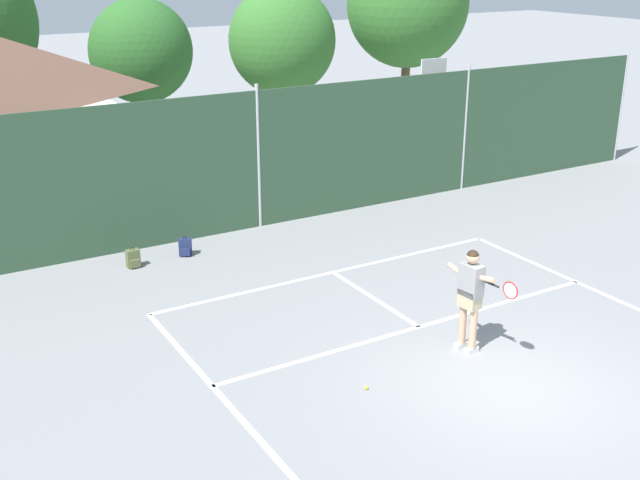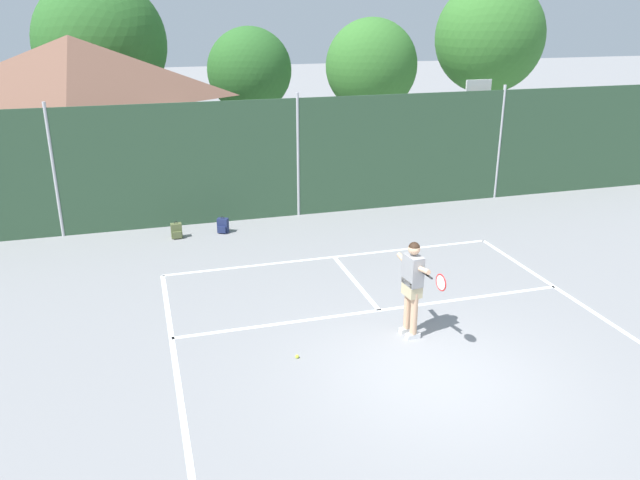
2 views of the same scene
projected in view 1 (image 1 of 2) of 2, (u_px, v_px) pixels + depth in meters
ground_plane at (514, 388)px, 12.42m from camera, size 120.00×120.00×0.00m
court_markings at (486, 370)px, 12.94m from camera, size 8.30×11.10×0.01m
chainlink_fence at (258, 160)px, 19.09m from camera, size 26.09×0.09×3.54m
basketball_hoop at (431, 101)px, 23.17m from camera, size 0.90×0.67×3.55m
treeline_backdrop at (138, 28)px, 26.28m from camera, size 27.84×4.56×7.00m
tennis_player at (471, 292)px, 13.20m from camera, size 0.36×1.42×1.85m
tennis_ball at (366, 388)px, 12.36m from camera, size 0.07×0.07×0.07m
backpack_olive at (133, 259)px, 17.07m from camera, size 0.29×0.25×0.46m
backpack_navy at (185, 247)px, 17.72m from camera, size 0.33×0.33×0.46m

